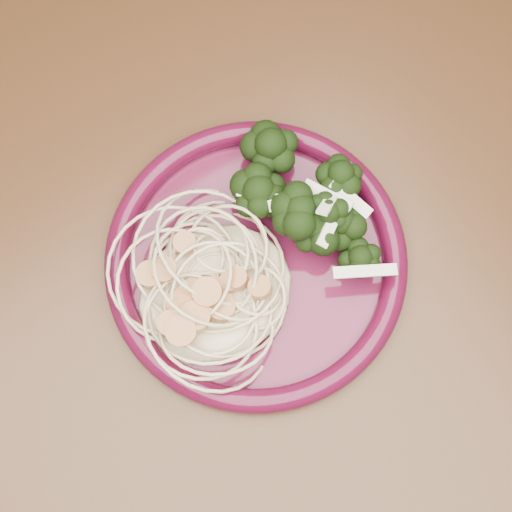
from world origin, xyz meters
name	(u,v)px	position (x,y,z in m)	size (l,w,h in m)	color
dining_table	(342,208)	(0.00, 0.00, 0.65)	(1.20, 0.80, 0.75)	#472814
dinner_plate	(256,260)	(-0.12, -0.03, 0.76)	(0.27, 0.27, 0.02)	#4C0F26
spaghetti_pile	(215,289)	(-0.16, -0.03, 0.77)	(0.12, 0.11, 0.03)	beige
scallop_cluster	(212,279)	(-0.16, -0.03, 0.80)	(0.11, 0.11, 0.04)	#C78248
broccoli_pile	(306,213)	(-0.07, -0.02, 0.78)	(0.09, 0.14, 0.05)	black
onion_garnish	(309,198)	(-0.07, -0.02, 0.81)	(0.06, 0.09, 0.05)	beige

